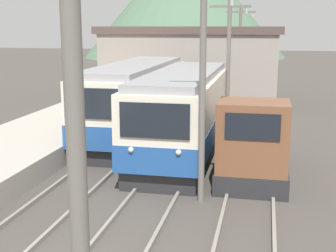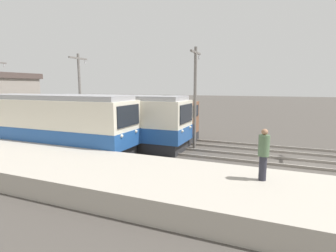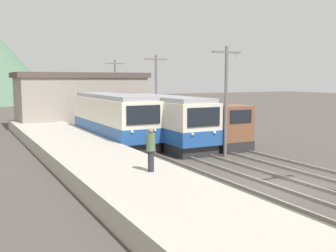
% 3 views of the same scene
% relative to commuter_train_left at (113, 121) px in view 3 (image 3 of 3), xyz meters
% --- Properties ---
extents(ground_plane, '(200.00, 200.00, 0.00)m').
position_rel_commuter_train_left_xyz_m(ground_plane, '(2.60, -14.35, -1.68)').
color(ground_plane, '#47423D').
extents(platform_left, '(4.50, 54.00, 0.85)m').
position_rel_commuter_train_left_xyz_m(platform_left, '(-3.65, -14.35, -1.26)').
color(platform_left, '#ADA599').
rests_on(platform_left, ground).
extents(track_left, '(1.54, 60.00, 0.14)m').
position_rel_commuter_train_left_xyz_m(track_left, '(0.00, -14.35, -1.61)').
color(track_left, gray).
rests_on(track_left, ground).
extents(track_center, '(1.54, 60.00, 0.14)m').
position_rel_commuter_train_left_xyz_m(track_center, '(2.80, -14.35, -1.61)').
color(track_center, gray).
rests_on(track_center, ground).
extents(track_right, '(1.54, 60.00, 0.14)m').
position_rel_commuter_train_left_xyz_m(track_right, '(5.80, -14.35, -1.61)').
color(track_right, gray).
rests_on(track_right, ground).
extents(commuter_train_left, '(2.84, 11.00, 3.61)m').
position_rel_commuter_train_left_xyz_m(commuter_train_left, '(0.00, 0.00, 0.00)').
color(commuter_train_left, '#28282B').
rests_on(commuter_train_left, ground).
extents(commuter_train_center, '(2.84, 10.62, 3.53)m').
position_rel_commuter_train_left_xyz_m(commuter_train_center, '(2.80, -2.59, -0.03)').
color(commuter_train_center, '#28282B').
rests_on(commuter_train_center, ground).
extents(shunting_locomotive, '(2.40, 5.74, 3.00)m').
position_rel_commuter_train_left_xyz_m(shunting_locomotive, '(5.80, -4.97, -0.47)').
color(shunting_locomotive, '#28282B').
rests_on(shunting_locomotive, ground).
extents(catenary_mast_mid, '(2.00, 0.20, 6.64)m').
position_rel_commuter_train_left_xyz_m(catenary_mast_mid, '(4.31, -7.94, 1.96)').
color(catenary_mast_mid, slate).
rests_on(catenary_mast_mid, ground).
extents(catenary_mast_far, '(2.00, 0.20, 6.64)m').
position_rel_commuter_train_left_xyz_m(catenary_mast_far, '(4.31, 1.55, 1.96)').
color(catenary_mast_far, slate).
rests_on(catenary_mast_far, ground).
extents(catenary_mast_distant, '(2.00, 0.20, 6.64)m').
position_rel_commuter_train_left_xyz_m(catenary_mast_distant, '(4.31, 11.04, 1.96)').
color(catenary_mast_distant, slate).
rests_on(catenary_mast_distant, ground).
extents(person_on_platform, '(0.38, 0.38, 1.84)m').
position_rel_commuter_train_left_xyz_m(person_on_platform, '(-2.91, -12.59, 0.18)').
color(person_on_platform, '#282833').
rests_on(person_on_platform, platform_left).
extents(station_building, '(12.60, 6.30, 5.33)m').
position_rel_commuter_train_left_xyz_m(station_building, '(0.86, 11.65, 1.01)').
color(station_building, gray).
rests_on(station_building, ground).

